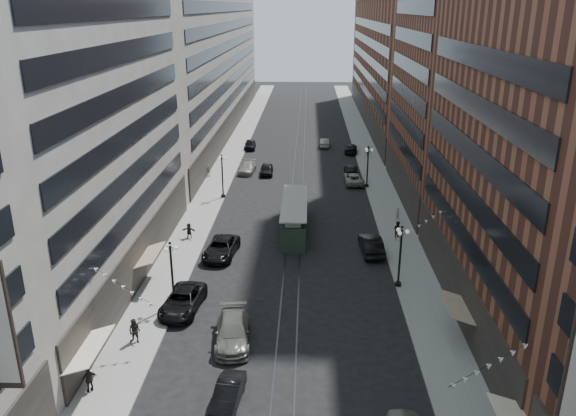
# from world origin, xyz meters

# --- Properties ---
(ground) EXTENTS (220.00, 220.00, 0.00)m
(ground) POSITION_xyz_m (0.00, 60.00, 0.00)
(ground) COLOR black
(ground) RESTS_ON ground
(sidewalk_west) EXTENTS (4.00, 180.00, 0.15)m
(sidewalk_west) POSITION_xyz_m (-11.00, 70.00, 0.07)
(sidewalk_west) COLOR gray
(sidewalk_west) RESTS_ON ground
(sidewalk_east) EXTENTS (4.00, 180.00, 0.15)m
(sidewalk_east) POSITION_xyz_m (11.00, 70.00, 0.07)
(sidewalk_east) COLOR gray
(sidewalk_east) RESTS_ON ground
(rail_west) EXTENTS (0.12, 180.00, 0.02)m
(rail_west) POSITION_xyz_m (-0.70, 70.00, 0.01)
(rail_west) COLOR #2D2D33
(rail_west) RESTS_ON ground
(rail_east) EXTENTS (0.12, 180.00, 0.02)m
(rail_east) POSITION_xyz_m (0.70, 70.00, 0.01)
(rail_east) COLOR #2D2D33
(rail_east) RESTS_ON ground
(building_west_mid) EXTENTS (8.00, 36.00, 28.00)m
(building_west_mid) POSITION_xyz_m (-17.00, 33.00, 14.00)
(building_west_mid) COLOR #AAA397
(building_west_mid) RESTS_ON ground
(building_west_far) EXTENTS (8.00, 90.00, 26.00)m
(building_west_far) POSITION_xyz_m (-17.00, 96.00, 13.00)
(building_west_far) COLOR #AAA397
(building_west_far) RESTS_ON ground
(building_east_mid) EXTENTS (8.00, 30.00, 24.00)m
(building_east_mid) POSITION_xyz_m (17.00, 28.00, 12.00)
(building_east_mid) COLOR brown
(building_east_mid) RESTS_ON ground
(building_east_tower) EXTENTS (8.00, 26.00, 42.00)m
(building_east_tower) POSITION_xyz_m (17.00, 56.00, 21.00)
(building_east_tower) COLOR brown
(building_east_tower) RESTS_ON ground
(building_east_far) EXTENTS (8.00, 72.00, 24.00)m
(building_east_far) POSITION_xyz_m (17.00, 105.00, 12.00)
(building_east_far) COLOR brown
(building_east_far) RESTS_ON ground
(lamppost_sw_far) EXTENTS (1.03, 1.14, 5.52)m
(lamppost_sw_far) POSITION_xyz_m (-9.20, 28.00, 3.10)
(lamppost_sw_far) COLOR black
(lamppost_sw_far) RESTS_ON sidewalk_west
(lamppost_sw_mid) EXTENTS (1.03, 1.14, 5.52)m
(lamppost_sw_mid) POSITION_xyz_m (-9.20, 55.00, 3.10)
(lamppost_sw_mid) COLOR black
(lamppost_sw_mid) RESTS_ON sidewalk_west
(lamppost_se_far) EXTENTS (1.03, 1.14, 5.52)m
(lamppost_se_far) POSITION_xyz_m (9.20, 32.00, 3.10)
(lamppost_se_far) COLOR black
(lamppost_se_far) RESTS_ON sidewalk_east
(lamppost_se_mid) EXTENTS (1.03, 1.14, 5.52)m
(lamppost_se_mid) POSITION_xyz_m (9.20, 60.00, 3.10)
(lamppost_se_mid) COLOR black
(lamppost_se_mid) RESTS_ON sidewalk_east
(streetcar) EXTENTS (2.65, 11.98, 3.31)m
(streetcar) POSITION_xyz_m (0.00, 44.42, 1.53)
(streetcar) COLOR #223526
(streetcar) RESTS_ON ground
(car_2) EXTENTS (3.25, 6.07, 1.62)m
(car_2) POSITION_xyz_m (-8.40, 27.52, 0.81)
(car_2) COLOR black
(car_2) RESTS_ON ground
(car_5) EXTENTS (1.89, 4.33, 1.39)m
(car_5) POSITION_xyz_m (-3.31, 16.54, 0.69)
(car_5) COLOR black
(car_5) RESTS_ON ground
(pedestrian_2) EXTENTS (0.98, 0.66, 1.85)m
(pedestrian_2) POSITION_xyz_m (-10.76, 22.66, 1.07)
(pedestrian_2) COLOR black
(pedestrian_2) RESTS_ON sidewalk_west
(car_7) EXTENTS (3.30, 6.14, 1.64)m
(car_7) POSITION_xyz_m (-6.88, 37.79, 0.82)
(car_7) COLOR black
(car_7) RESTS_ON ground
(car_8) EXTENTS (2.43, 5.20, 1.47)m
(car_8) POSITION_xyz_m (-7.35, 66.54, 0.73)
(car_8) COLOR gray
(car_8) RESTS_ON ground
(car_9) EXTENTS (1.97, 4.55, 1.53)m
(car_9) POSITION_xyz_m (-8.40, 80.75, 0.76)
(car_9) COLOR black
(car_9) RESTS_ON ground
(car_10) EXTENTS (2.20, 5.42, 1.75)m
(car_10) POSITION_xyz_m (7.61, 39.01, 0.87)
(car_10) COLOR black
(car_10) RESTS_ON ground
(car_11) EXTENTS (2.54, 5.37, 1.48)m
(car_11) POSITION_xyz_m (7.60, 61.71, 0.74)
(car_11) COLOR gray
(car_11) RESTS_ON ground
(car_12) EXTENTS (2.40, 5.17, 1.46)m
(car_12) POSITION_xyz_m (8.40, 78.83, 0.73)
(car_12) COLOR black
(car_12) RESTS_ON ground
(car_13) EXTENTS (1.91, 4.47, 1.50)m
(car_13) POSITION_xyz_m (-4.50, 65.70, 0.75)
(car_13) COLOR black
(car_13) RESTS_ON ground
(car_14) EXTENTS (1.69, 4.37, 1.42)m
(car_14) POSITION_xyz_m (4.20, 82.82, 0.71)
(car_14) COLOR gray
(car_14) RESTS_ON ground
(pedestrian_5) EXTENTS (1.50, 0.59, 1.58)m
(pedestrian_5) POSITION_xyz_m (-10.80, 41.83, 0.94)
(pedestrian_5) COLOR black
(pedestrian_5) RESTS_ON sidewalk_west
(pedestrian_6) EXTENTS (0.99, 0.64, 1.57)m
(pedestrian_6) POSITION_xyz_m (-12.50, 63.91, 0.93)
(pedestrian_6) COLOR #A19785
(pedestrian_6) RESTS_ON sidewalk_west
(pedestrian_7) EXTENTS (0.94, 0.99, 1.82)m
(pedestrian_7) POSITION_xyz_m (10.66, 42.58, 1.06)
(pedestrian_7) COLOR black
(pedestrian_7) RESTS_ON sidewalk_east
(pedestrian_8) EXTENTS (0.66, 0.62, 1.52)m
(pedestrian_8) POSITION_xyz_m (11.43, 47.84, 0.91)
(pedestrian_8) COLOR #ADA58F
(pedestrian_8) RESTS_ON sidewalk_east
(pedestrian_9) EXTENTS (1.05, 0.71, 1.51)m
(pedestrian_9) POSITION_xyz_m (10.84, 75.80, 0.90)
(pedestrian_9) COLOR black
(pedestrian_9) RESTS_ON sidewalk_east
(car_extra_0) EXTENTS (2.05, 4.88, 1.41)m
(car_extra_0) POSITION_xyz_m (7.57, 66.18, 0.70)
(car_extra_0) COLOR black
(car_extra_0) RESTS_ON ground
(car_extra_1) EXTENTS (2.98, 6.13, 1.72)m
(car_extra_1) POSITION_xyz_m (-3.87, 23.18, 0.86)
(car_extra_1) COLOR #636358
(car_extra_1) RESTS_ON ground
(pedestrian_extra_1) EXTENTS (1.04, 1.01, 1.70)m
(pedestrian_extra_1) POSITION_xyz_m (-12.00, 17.26, 1.00)
(pedestrian_extra_1) COLOR black
(pedestrian_extra_1) RESTS_ON sidewalk_west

